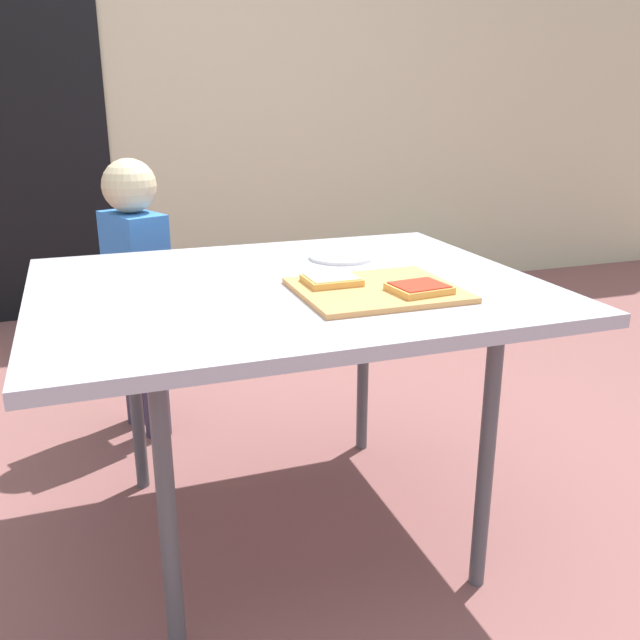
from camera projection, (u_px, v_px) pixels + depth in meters
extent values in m
plane|color=brown|center=(291.00, 528.00, 1.92)|extent=(16.00, 16.00, 0.00)
cube|color=beige|center=(154.00, 46.00, 3.63)|extent=(8.00, 0.20, 2.82)
cube|color=black|center=(14.00, 129.00, 3.43)|extent=(0.90, 0.02, 2.00)
cube|color=#AAA8B6|center=(288.00, 289.00, 1.70)|extent=(1.23, 0.98, 0.03)
cylinder|color=#4C4C51|center=(168.00, 523.00, 1.36)|extent=(0.04, 0.04, 0.68)
cylinder|color=#4C4C51|center=(486.00, 461.00, 1.60)|extent=(0.04, 0.04, 0.68)
cylinder|color=#4C4C51|center=(134.00, 385.00, 2.02)|extent=(0.04, 0.04, 0.68)
cylinder|color=#4C4C51|center=(363.00, 355.00, 2.26)|extent=(0.04, 0.04, 0.68)
cube|color=#D8904E|center=(377.00, 290.00, 1.61)|extent=(0.37, 0.32, 0.01)
cube|color=gold|center=(419.00, 289.00, 1.56)|extent=(0.14, 0.12, 0.02)
cube|color=red|center=(419.00, 285.00, 1.56)|extent=(0.12, 0.11, 0.00)
cube|color=gold|center=(332.00, 280.00, 1.63)|extent=(0.13, 0.11, 0.02)
cube|color=#ECDA8D|center=(332.00, 277.00, 1.63)|extent=(0.11, 0.10, 0.00)
cylinder|color=white|center=(342.00, 257.00, 1.95)|extent=(0.19, 0.19, 0.01)
cylinder|color=#3A324A|center=(136.00, 366.00, 2.48)|extent=(0.09, 0.09, 0.44)
cylinder|color=#3A324A|center=(155.00, 377.00, 2.38)|extent=(0.09, 0.09, 0.44)
cube|color=blue|center=(136.00, 264.00, 2.31)|extent=(0.22, 0.27, 0.35)
sphere|color=#CCB98F|center=(129.00, 186.00, 2.23)|extent=(0.18, 0.18, 0.18)
cylinder|color=#22AB70|center=(436.00, 293.00, 4.14)|extent=(0.42, 0.42, 0.04)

